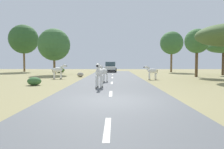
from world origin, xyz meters
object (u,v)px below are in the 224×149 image
Objects in this scene: zebra_1 at (104,72)px; tree_2 at (172,43)px; zebra_3 at (58,70)px; bush_1 at (60,70)px; tree_1 at (197,41)px; rock_0 at (80,75)px; tree_4 at (224,48)px; bush_0 at (34,81)px; tree_6 at (24,39)px; zebra_0 at (99,73)px; zebra_2 at (152,71)px; car_0 at (111,67)px; tree_0 at (54,45)px.

tree_2 is at bearing -97.40° from zebra_1.
zebra_3 is 12.98m from bush_1.
tree_1 is 14.07m from rock_0.
zebra_3 is at bearing -161.99° from tree_4.
zebra_1 reaches higher than bush_0.
tree_6 reaches higher than tree_4.
zebra_1 is at bearing -88.92° from zebra_0.
zebra_0 is 1.18× the size of zebra_2.
tree_1 is 21.07m from bush_1.
zebra_1 is at bearing -66.14° from rock_0.
bush_1 reaches higher than rock_0.
zebra_1 is 0.18× the size of tree_6.
tree_4 is at bearing 36.44° from tree_1.
tree_6 reaches higher than tree_2.
zebra_1 is at bearing 90.78° from car_0.
rock_0 is (-18.43, -3.80, -3.40)m from tree_4.
bush_0 is at bearing -65.82° from tree_6.
tree_2 reaches higher than bush_1.
zebra_0 reaches higher than rock_0.
zebra_2 reaches higher than rock_0.
bush_0 is 0.67× the size of bush_1.
car_0 is 2.90× the size of bush_1.
tree_6 is (-30.77, 10.13, 2.19)m from tree_4.
tree_0 reaches higher than tree_4.
zebra_2 is at bearing -25.62° from rock_0.
tree_1 is at bearing 0.73° from rock_0.
tree_0 is 18.38m from tree_1.
car_0 reaches higher than zebra_0.
tree_6 is (-15.28, 24.95, 4.82)m from zebra_0.
zebra_0 is 1.18× the size of zebra_1.
tree_1 reaches higher than bush_1.
zebra_3 reaches higher than zebra_2.
tree_0 is 0.75× the size of tree_6.
tree_4 is at bearing -61.70° from tree_2.
bush_0 is at bearing -126.45° from tree_2.
tree_1 is 1.25× the size of tree_4.
car_0 is 0.79× the size of tree_1.
tree_2 reaches higher than tree_4.
tree_4 reaches higher than zebra_3.
tree_6 is at bearing 130.93° from tree_0.
tree_4 is at bearing -133.77° from zebra_0.
tree_2 is 1.58× the size of tree_4.
tree_1 reaches higher than zebra_0.
tree_4 is 32.47m from tree_6.
tree_4 is at bearing 11.64° from rock_0.
zebra_1 reaches higher than bush_1.
zebra_3 is 0.28× the size of tree_1.
tree_2 reaches higher than tree_1.
tree_1 is at bearing 132.56° from car_0.
zebra_3 is at bearing -18.15° from zebra_1.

